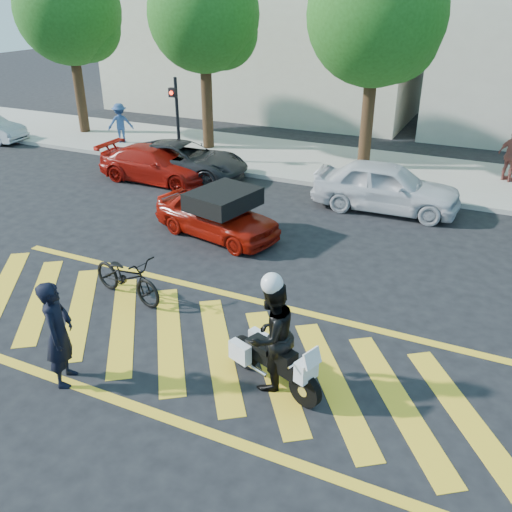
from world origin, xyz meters
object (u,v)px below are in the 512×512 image
at_px(police_motorcycle, 272,360).
at_px(officer_moto, 271,336).
at_px(red_convertible, 217,214).
at_px(parked_mid_left, 183,161).
at_px(parked_left, 156,164).
at_px(bicycle, 127,277).
at_px(officer_bike, 59,334).
at_px(parked_mid_right, 386,186).

xyz_separation_m(police_motorcycle, officer_moto, (-0.02, -0.01, 0.50)).
bearing_deg(red_convertible, parked_mid_left, 54.52).
height_order(officer_moto, parked_left, officer_moto).
bearing_deg(bicycle, officer_bike, -152.71).
relative_size(officer_bike, bicycle, 0.98).
relative_size(officer_bike, officer_moto, 0.98).
relative_size(bicycle, officer_moto, 1.00).
xyz_separation_m(bicycle, officer_moto, (3.93, -1.32, 0.46)).
relative_size(parked_mid_left, parked_mid_right, 1.06).
height_order(red_convertible, parked_left, red_convertible).
height_order(red_convertible, parked_mid_right, parked_mid_right).
bearing_deg(officer_moto, bicycle, -88.29).
height_order(officer_bike, bicycle, officer_bike).
relative_size(officer_bike, red_convertible, 0.53).
xyz_separation_m(officer_bike, red_convertible, (-0.59, 6.42, -0.34)).
height_order(police_motorcycle, red_convertible, red_convertible).
bearing_deg(police_motorcycle, parked_left, 154.27).
height_order(police_motorcycle, parked_mid_right, parked_mid_right).
bearing_deg(parked_left, parked_mid_left, -48.13).
bearing_deg(parked_mid_right, officer_moto, 178.50).
relative_size(bicycle, parked_left, 0.48).
relative_size(officer_bike, parked_left, 0.46).
distance_m(parked_left, parked_mid_left, 0.95).
bearing_deg(officer_bike, officer_moto, -93.20).
bearing_deg(bicycle, parked_mid_left, 35.63).
xyz_separation_m(officer_moto, parked_mid_right, (-0.12, 8.86, -0.24)).
relative_size(bicycle, red_convertible, 0.54).
xyz_separation_m(officer_moto, parked_mid_left, (-7.23, 8.89, -0.34)).
relative_size(red_convertible, parked_mid_right, 0.83).
bearing_deg(officer_bike, red_convertible, -21.53).
relative_size(police_motorcycle, parked_left, 0.47).
bearing_deg(police_motorcycle, officer_moto, -123.73).
height_order(officer_bike, parked_mid_left, officer_bike).
height_order(officer_moto, parked_mid_right, officer_moto).
bearing_deg(parked_mid_right, parked_mid_left, 87.46).
bearing_deg(officer_bike, parked_left, -0.56).
relative_size(bicycle, police_motorcycle, 1.02).
bearing_deg(red_convertible, police_motorcycle, -130.22).
bearing_deg(parked_mid_right, red_convertible, 134.02).
bearing_deg(parked_mid_left, officer_bike, -164.13).
distance_m(parked_mid_left, parked_mid_right, 7.11).
bearing_deg(parked_left, police_motorcycle, -136.38).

